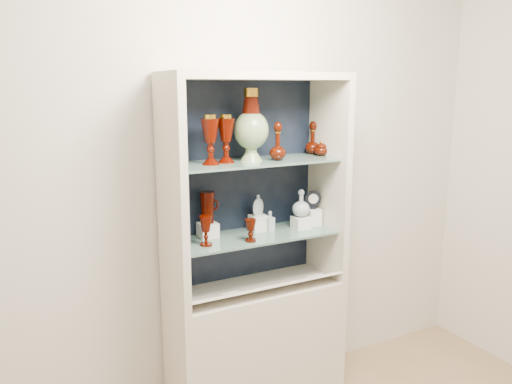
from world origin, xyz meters
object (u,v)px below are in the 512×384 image
ruby_pitcher (207,207)px  ruby_decanter_a (278,139)px  ruby_decanter_b (313,137)px  flat_flask (258,205)px  enamel_urn (251,125)px  lidded_bowl (321,148)px  cobalt_goblet (177,225)px  cameo_medallion (313,199)px  pedestal_lamp_right (226,139)px  ruby_goblet_tall (206,231)px  clear_round_decanter (301,204)px  clear_square_bottle (270,221)px  ruby_goblet_small (251,230)px  pedestal_lamp_left (210,140)px

ruby_pitcher → ruby_decanter_a: bearing=-25.5°
ruby_decanter_b → flat_flask: 0.53m
enamel_urn → lidded_bowl: bearing=-0.7°
lidded_bowl → enamel_urn: bearing=179.3°
cobalt_goblet → cameo_medallion: size_ratio=1.75×
pedestal_lamp_right → enamel_urn: bearing=-2.2°
ruby_decanter_b → ruby_goblet_tall: size_ratio=1.30×
cobalt_goblet → ruby_goblet_tall: 0.16m
ruby_decanter_b → clear_round_decanter: 0.41m
ruby_goblet_tall → lidded_bowl: bearing=4.0°
ruby_decanter_a → ruby_goblet_tall: size_ratio=1.48×
pedestal_lamp_right → cameo_medallion: (0.57, 0.01, -0.39)m
ruby_decanter_b → clear_round_decanter: ruby_decanter_b is taller
enamel_urn → ruby_goblet_tall: size_ratio=2.44×
ruby_decanter_a → lidded_bowl: size_ratio=2.66×
ruby_decanter_a → clear_square_bottle: bearing=95.0°
pedestal_lamp_right → ruby_goblet_small: 0.51m
cobalt_goblet → clear_round_decanter: (0.74, -0.05, 0.05)m
ruby_pitcher → cameo_medallion: (0.65, -0.07, -0.01)m
lidded_bowl → ruby_goblet_small: size_ratio=0.72×
clear_square_bottle → pedestal_lamp_right: bearing=-177.3°
ruby_decanter_b → lidded_bowl: (0.00, -0.09, -0.06)m
lidded_bowl → ruby_pitcher: bearing=172.9°
enamel_urn → clear_square_bottle: (0.13, 0.02, -0.55)m
pedestal_lamp_right → cameo_medallion: bearing=0.7°
ruby_goblet_small → ruby_decanter_b: bearing=20.1°
pedestal_lamp_right → ruby_decanter_b: size_ratio=1.23×
ruby_decanter_b → cameo_medallion: bearing=-116.0°
enamel_urn → ruby_goblet_small: bearing=-119.1°
pedestal_lamp_left → ruby_decanter_b: (0.70, 0.10, -0.03)m
ruby_pitcher → cameo_medallion: bearing=-11.8°
ruby_goblet_tall → ruby_pitcher: ruby_pitcher is taller
enamel_urn → clear_round_decanter: bearing=-2.6°
ruby_goblet_tall → clear_square_bottle: size_ratio=1.34×
ruby_goblet_small → ruby_decanter_a: bearing=15.8°
lidded_bowl → ruby_goblet_small: (-0.51, -0.10, -0.40)m
pedestal_lamp_right → flat_flask: pedestal_lamp_right is taller
pedestal_lamp_left → cobalt_goblet: 0.48m
lidded_bowl → cameo_medallion: size_ratio=0.77×
cobalt_goblet → clear_round_decanter: 0.74m
pedestal_lamp_left → cobalt_goblet: pedestal_lamp_left is taller
ruby_decanter_a → clear_round_decanter: 0.43m
ruby_goblet_tall → flat_flask: flat_flask is taller
ruby_pitcher → flat_flask: (0.31, -0.01, -0.02)m
ruby_decanter_b → ruby_pitcher: 0.77m
enamel_urn → ruby_goblet_tall: enamel_urn is taller
pedestal_lamp_right → cameo_medallion: size_ratio=2.20×
pedestal_lamp_left → clear_square_bottle: (0.38, 0.04, -0.49)m
ruby_goblet_small → flat_flask: 0.24m
ruby_goblet_small → pedestal_lamp_left: bearing=154.6°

